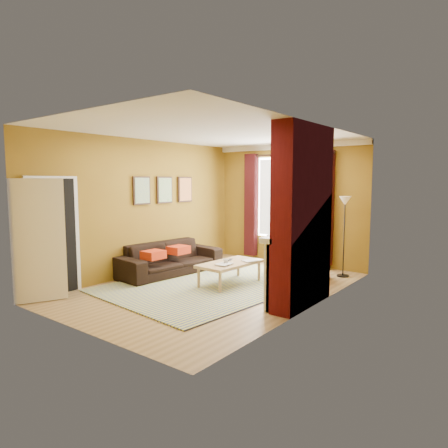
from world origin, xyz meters
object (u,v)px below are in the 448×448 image
(armchair, at_px, (296,261))
(sofa, at_px, (170,258))
(coffee_table, at_px, (230,265))
(wicker_stool, at_px, (295,263))
(floor_lamp, at_px, (345,214))

(armchair, bearing_deg, sofa, 15.32)
(coffee_table, xyz_separation_m, wicker_stool, (0.52, 1.59, -0.16))
(armchair, xyz_separation_m, coffee_table, (-0.74, -1.22, 0.04))
(sofa, bearing_deg, armchair, -54.46)
(sofa, height_order, armchair, armchair)
(sofa, xyz_separation_m, coffee_table, (1.52, 0.06, 0.05))
(armchair, xyz_separation_m, floor_lamp, (0.71, 0.71, 0.95))
(armchair, bearing_deg, floor_lamp, -149.34)
(sofa, relative_size, coffee_table, 1.72)
(coffee_table, relative_size, wicker_stool, 2.96)
(armchair, distance_m, wicker_stool, 0.45)
(floor_lamp, bearing_deg, sofa, -146.20)
(floor_lamp, bearing_deg, coffee_table, -127.07)
(coffee_table, distance_m, floor_lamp, 2.58)
(wicker_stool, height_order, floor_lamp, floor_lamp)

